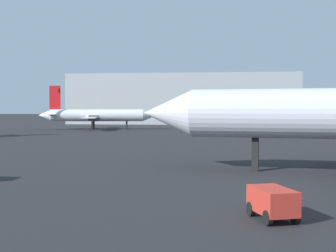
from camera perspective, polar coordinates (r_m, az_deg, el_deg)
airplane_far_right at (r=98.67m, az=-8.65°, el=1.29°), size 24.31×18.12×9.04m
baggage_cart at (r=19.96m, az=12.52°, el=-8.90°), size 2.06×2.70×1.30m
terminal_building at (r=136.04m, az=1.96°, el=3.23°), size 62.68×24.01×13.74m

